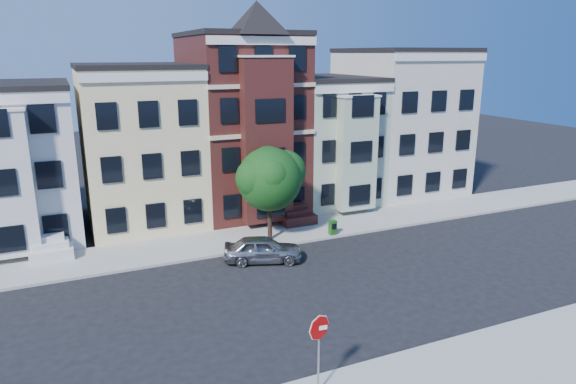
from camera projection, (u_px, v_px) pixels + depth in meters
name	position (u px, v px, depth m)	size (l,w,h in m)	color
ground	(341.00, 287.00, 24.83)	(120.00, 120.00, 0.00)	black
far_sidewalk	(277.00, 234.00, 31.87)	(60.00, 4.00, 0.15)	#9E9B93
near_sidewalk	(455.00, 377.00, 17.75)	(60.00, 4.00, 0.15)	#9E9B93
house_white	(3.00, 165.00, 30.59)	(8.00, 9.00, 9.00)	silver
house_yellow	(140.00, 147.00, 33.58)	(7.00, 9.00, 10.00)	beige
house_brown	(241.00, 126.00, 36.06)	(7.00, 9.00, 12.00)	#401915
house_green	(323.00, 141.00, 38.99)	(6.00, 9.00, 9.00)	#A6B59A
house_cream	(400.00, 123.00, 41.46)	(8.00, 9.00, 11.00)	beige
street_tree	(269.00, 183.00, 29.82)	(5.93, 5.93, 6.90)	#1D531B
parked_car	(263.00, 249.00, 27.62)	(1.69, 4.21, 1.43)	gray
newspaper_box	(333.00, 228.00, 31.40)	(0.41, 0.36, 0.91)	#20621B
stop_sign	(319.00, 350.00, 16.43)	(0.87, 0.12, 3.17)	#C10203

